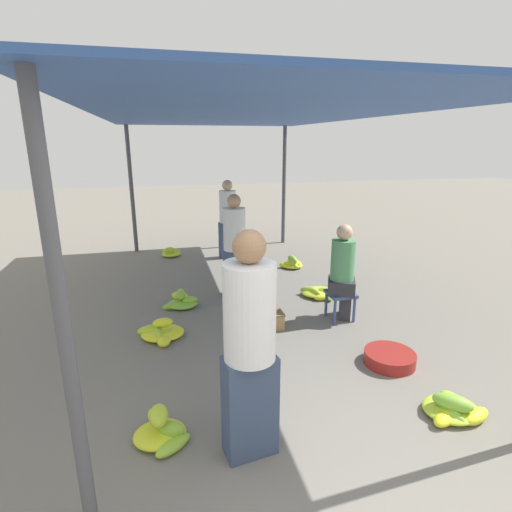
{
  "coord_description": "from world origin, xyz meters",
  "views": [
    {
      "loc": [
        -1.13,
        -1.7,
        2.26
      ],
      "look_at": [
        0.0,
        2.88,
        0.9
      ],
      "focal_mm": 28.0,
      "sensor_mm": 36.0,
      "label": 1
    }
  ],
  "objects_px": {
    "shopper_walking_far": "(235,244)",
    "vendor_seated": "(343,271)",
    "banana_pile_right_0": "(292,264)",
    "banana_pile_left_0": "(162,430)",
    "banana_pile_right_2": "(453,409)",
    "basin_black": "(390,358)",
    "banana_pile_left_1": "(161,333)",
    "banana_pile_left_2": "(182,301)",
    "shopper_walking_mid": "(228,218)",
    "banana_pile_left_3": "(171,253)",
    "vendor_foreground": "(250,345)",
    "banana_pile_right_1": "(318,292)",
    "crate_near": "(267,318)",
    "stool": "(340,297)"
  },
  "relations": [
    {
      "from": "shopper_walking_far",
      "to": "vendor_seated",
      "type": "bearing_deg",
      "value": -44.49
    },
    {
      "from": "shopper_walking_far",
      "to": "banana_pile_right_0",
      "type": "bearing_deg",
      "value": 39.51
    },
    {
      "from": "banana_pile_left_0",
      "to": "banana_pile_right_2",
      "type": "distance_m",
      "value": 2.43
    },
    {
      "from": "basin_black",
      "to": "banana_pile_left_0",
      "type": "distance_m",
      "value": 2.42
    },
    {
      "from": "banana_pile_left_1",
      "to": "banana_pile_right_0",
      "type": "relative_size",
      "value": 1.22
    },
    {
      "from": "banana_pile_left_2",
      "to": "shopper_walking_mid",
      "type": "height_order",
      "value": "shopper_walking_mid"
    },
    {
      "from": "banana_pile_left_3",
      "to": "banana_pile_right_0",
      "type": "bearing_deg",
      "value": -31.82
    },
    {
      "from": "banana_pile_left_3",
      "to": "banana_pile_right_2",
      "type": "relative_size",
      "value": 0.65
    },
    {
      "from": "banana_pile_right_2",
      "to": "shopper_walking_mid",
      "type": "relative_size",
      "value": 0.38
    },
    {
      "from": "vendor_foreground",
      "to": "banana_pile_left_3",
      "type": "xyz_separation_m",
      "value": [
        -0.36,
        5.57,
        -0.82
      ]
    },
    {
      "from": "banana_pile_right_2",
      "to": "vendor_foreground",
      "type": "bearing_deg",
      "value": 179.26
    },
    {
      "from": "banana_pile_left_1",
      "to": "shopper_walking_mid",
      "type": "height_order",
      "value": "shopper_walking_mid"
    },
    {
      "from": "vendor_foreground",
      "to": "banana_pile_right_1",
      "type": "relative_size",
      "value": 2.98
    },
    {
      "from": "banana_pile_left_0",
      "to": "vendor_foreground",
      "type": "bearing_deg",
      "value": -23.61
    },
    {
      "from": "banana_pile_left_1",
      "to": "banana_pile_left_2",
      "type": "height_order",
      "value": "banana_pile_left_2"
    },
    {
      "from": "vendor_seated",
      "to": "banana_pile_left_2",
      "type": "bearing_deg",
      "value": 156.21
    },
    {
      "from": "crate_near",
      "to": "shopper_walking_far",
      "type": "height_order",
      "value": "shopper_walking_far"
    },
    {
      "from": "stool",
      "to": "banana_pile_left_3",
      "type": "relative_size",
      "value": 0.99
    },
    {
      "from": "basin_black",
      "to": "vendor_seated",
      "type": "bearing_deg",
      "value": 90.62
    },
    {
      "from": "stool",
      "to": "vendor_foreground",
      "type": "bearing_deg",
      "value": -129.93
    },
    {
      "from": "banana_pile_left_2",
      "to": "banana_pile_left_1",
      "type": "bearing_deg",
      "value": -108.76
    },
    {
      "from": "vendor_seated",
      "to": "banana_pile_right_1",
      "type": "xyz_separation_m",
      "value": [
        0.02,
        0.81,
        -0.6
      ]
    },
    {
      "from": "basin_black",
      "to": "shopper_walking_mid",
      "type": "bearing_deg",
      "value": 102.12
    },
    {
      "from": "banana_pile_left_0",
      "to": "banana_pile_left_2",
      "type": "height_order",
      "value": "banana_pile_left_0"
    },
    {
      "from": "stool",
      "to": "banana_pile_left_3",
      "type": "distance_m",
      "value": 4.11
    },
    {
      "from": "vendor_seated",
      "to": "shopper_walking_far",
      "type": "distance_m",
      "value": 1.67
    },
    {
      "from": "vendor_foreground",
      "to": "banana_pile_left_0",
      "type": "distance_m",
      "value": 1.06
    },
    {
      "from": "crate_near",
      "to": "shopper_walking_mid",
      "type": "xyz_separation_m",
      "value": [
        0.08,
        3.19,
        0.7
      ]
    },
    {
      "from": "vendor_foreground",
      "to": "stool",
      "type": "relative_size",
      "value": 4.61
    },
    {
      "from": "banana_pile_right_0",
      "to": "shopper_walking_far",
      "type": "xyz_separation_m",
      "value": [
        -1.28,
        -1.06,
        0.72
      ]
    },
    {
      "from": "banana_pile_left_0",
      "to": "shopper_walking_far",
      "type": "relative_size",
      "value": 0.34
    },
    {
      "from": "banana_pile_left_2",
      "to": "banana_pile_left_3",
      "type": "xyz_separation_m",
      "value": [
        -0.04,
        2.67,
        -0.01
      ]
    },
    {
      "from": "banana_pile_left_0",
      "to": "shopper_walking_far",
      "type": "xyz_separation_m",
      "value": [
        1.15,
        2.9,
        0.71
      ]
    },
    {
      "from": "banana_pile_left_3",
      "to": "banana_pile_right_1",
      "type": "relative_size",
      "value": 0.65
    },
    {
      "from": "banana_pile_left_1",
      "to": "shopper_walking_far",
      "type": "relative_size",
      "value": 0.36
    },
    {
      "from": "vendor_foreground",
      "to": "shopper_walking_mid",
      "type": "distance_m",
      "value": 5.29
    },
    {
      "from": "banana_pile_left_0",
      "to": "banana_pile_left_3",
      "type": "distance_m",
      "value": 5.3
    },
    {
      "from": "shopper_walking_far",
      "to": "banana_pile_right_1",
      "type": "bearing_deg",
      "value": -16.62
    },
    {
      "from": "banana_pile_right_2",
      "to": "shopper_walking_far",
      "type": "relative_size",
      "value": 0.38
    },
    {
      "from": "banana_pile_left_1",
      "to": "shopper_walking_far",
      "type": "height_order",
      "value": "shopper_walking_far"
    },
    {
      "from": "banana_pile_left_0",
      "to": "banana_pile_left_2",
      "type": "xyz_separation_m",
      "value": [
        0.32,
        2.62,
        -0.0
      ]
    },
    {
      "from": "banana_pile_left_0",
      "to": "banana_pile_right_1",
      "type": "distance_m",
      "value": 3.46
    },
    {
      "from": "stool",
      "to": "vendor_seated",
      "type": "distance_m",
      "value": 0.35
    },
    {
      "from": "vendor_foreground",
      "to": "basin_black",
      "type": "distance_m",
      "value": 2.08
    },
    {
      "from": "crate_near",
      "to": "vendor_foreground",
      "type": "bearing_deg",
      "value": -108.65
    },
    {
      "from": "banana_pile_left_0",
      "to": "shopper_walking_mid",
      "type": "relative_size",
      "value": 0.34
    },
    {
      "from": "banana_pile_left_3",
      "to": "banana_pile_right_0",
      "type": "xyz_separation_m",
      "value": [
        2.15,
        -1.33,
        0.0
      ]
    },
    {
      "from": "vendor_seated",
      "to": "banana_pile_right_1",
      "type": "height_order",
      "value": "vendor_seated"
    },
    {
      "from": "banana_pile_left_3",
      "to": "shopper_walking_mid",
      "type": "relative_size",
      "value": 0.24
    },
    {
      "from": "vendor_foreground",
      "to": "banana_pile_left_2",
      "type": "bearing_deg",
      "value": 96.33
    }
  ]
}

